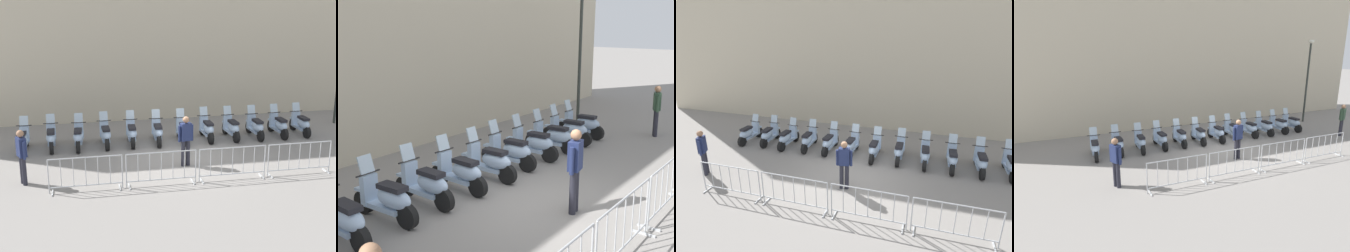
% 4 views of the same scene
% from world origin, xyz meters
% --- Properties ---
extents(ground_plane, '(120.00, 120.00, 0.00)m').
position_xyz_m(ground_plane, '(0.00, 0.00, 0.00)').
color(ground_plane, gray).
extents(motorcycle_2, '(0.56, 1.73, 1.24)m').
position_xyz_m(motorcycle_2, '(-3.76, 1.28, 0.45)').
color(motorcycle_2, black).
rests_on(motorcycle_2, ground).
extents(motorcycle_3, '(0.65, 1.72, 1.24)m').
position_xyz_m(motorcycle_3, '(-2.76, 1.49, 0.45)').
color(motorcycle_3, black).
rests_on(motorcycle_3, ground).
extents(motorcycle_4, '(0.57, 1.73, 1.24)m').
position_xyz_m(motorcycle_4, '(-1.76, 1.62, 0.45)').
color(motorcycle_4, black).
rests_on(motorcycle_4, ground).
extents(motorcycle_5, '(0.56, 1.73, 1.24)m').
position_xyz_m(motorcycle_5, '(-0.75, 1.71, 0.45)').
color(motorcycle_5, black).
rests_on(motorcycle_5, ground).
extents(motorcycle_6, '(0.60, 1.72, 1.24)m').
position_xyz_m(motorcycle_6, '(0.26, 1.80, 0.45)').
color(motorcycle_6, black).
rests_on(motorcycle_6, ground).
extents(motorcycle_7, '(0.62, 1.72, 1.24)m').
position_xyz_m(motorcycle_7, '(1.25, 2.05, 0.45)').
color(motorcycle_7, black).
rests_on(motorcycle_7, ground).
extents(motorcycle_8, '(0.65, 1.72, 1.24)m').
position_xyz_m(motorcycle_8, '(2.26, 2.13, 0.45)').
color(motorcycle_8, black).
rests_on(motorcycle_8, ground).
extents(motorcycle_9, '(0.62, 1.72, 1.24)m').
position_xyz_m(motorcycle_9, '(3.27, 2.23, 0.45)').
color(motorcycle_9, black).
rests_on(motorcycle_9, ground).
extents(motorcycle_10, '(0.64, 1.72, 1.24)m').
position_xyz_m(motorcycle_10, '(4.27, 2.38, 0.45)').
color(motorcycle_10, black).
rests_on(motorcycle_10, ground).
extents(motorcycle_11, '(0.61, 1.72, 1.24)m').
position_xyz_m(motorcycle_11, '(5.26, 2.55, 0.45)').
color(motorcycle_11, black).
rests_on(motorcycle_11, ground).
extents(barrier_segment_1, '(2.16, 0.71, 1.07)m').
position_xyz_m(barrier_segment_1, '(-0.80, -2.44, 0.53)').
color(barrier_segment_1, '#B2B5B7').
rests_on(barrier_segment_1, ground).
extents(barrier_segment_2, '(2.16, 0.71, 1.07)m').
position_xyz_m(barrier_segment_2, '(1.44, -2.13, 0.53)').
color(barrier_segment_2, '#B2B5B7').
rests_on(barrier_segment_2, ground).
extents(street_lamp, '(0.36, 0.36, 5.22)m').
position_xyz_m(street_lamp, '(7.41, 4.24, 3.19)').
color(street_lamp, '#2D332D').
rests_on(street_lamp, ground).
extents(officer_near_row_end, '(0.52, 0.33, 1.73)m').
position_xyz_m(officer_near_row_end, '(0.10, -0.82, 0.98)').
color(officer_near_row_end, '#23232D').
rests_on(officer_near_row_end, ground).
extents(officer_by_barriers, '(0.48, 0.38, 1.73)m').
position_xyz_m(officer_by_barriers, '(7.20, 0.90, 0.98)').
color(officer_by_barriers, '#23232D').
rests_on(officer_by_barriers, ground).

